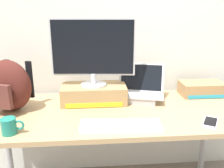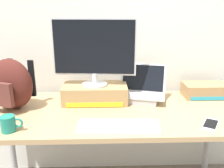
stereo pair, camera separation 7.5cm
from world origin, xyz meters
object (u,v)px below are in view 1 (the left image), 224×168
at_px(toner_box_yellow, 94,94).
at_px(messenger_backpack, 9,86).
at_px(coffee_mug, 9,126).
at_px(external_keyboard, 121,125).
at_px(open_laptop, 140,93).
at_px(cell_phone, 210,122).
at_px(toner_box_cyan, 201,89).
at_px(desktop_monitor, 93,51).

relative_size(toner_box_yellow, messenger_backpack, 1.27).
bearing_deg(coffee_mug, external_keyboard, 2.29).
distance_m(toner_box_yellow, open_laptop, 0.34).
distance_m(open_laptop, cell_phone, 0.53).
height_order(messenger_backpack, toner_box_cyan, messenger_backpack).
relative_size(open_laptop, coffee_mug, 3.06).
bearing_deg(toner_box_yellow, toner_box_cyan, 5.20).
xyz_separation_m(messenger_backpack, cell_phone, (1.22, -0.29, -0.16)).
relative_size(coffee_mug, toner_box_cyan, 0.38).
bearing_deg(desktop_monitor, coffee_mug, -131.96).
distance_m(open_laptop, messenger_backpack, 0.89).
height_order(open_laptop, cell_phone, open_laptop).
height_order(toner_box_yellow, cell_phone, toner_box_yellow).
bearing_deg(open_laptop, coffee_mug, -136.42).
relative_size(toner_box_yellow, desktop_monitor, 0.79).
bearing_deg(coffee_mug, toner_box_yellow, 43.24).
relative_size(toner_box_yellow, cell_phone, 2.67).
bearing_deg(toner_box_cyan, cell_phone, -107.59).
distance_m(desktop_monitor, coffee_mug, 0.70).
distance_m(open_laptop, coffee_mug, 0.90).
xyz_separation_m(toner_box_yellow, coffee_mug, (-0.45, -0.43, -0.02)).
bearing_deg(external_keyboard, toner_box_yellow, 113.11).
xyz_separation_m(desktop_monitor, toner_box_cyan, (0.82, 0.08, -0.32)).
bearing_deg(toner_box_cyan, external_keyboard, -144.86).
height_order(desktop_monitor, coffee_mug, desktop_monitor).
relative_size(coffee_mug, cell_phone, 0.72).
height_order(external_keyboard, toner_box_cyan, toner_box_cyan).
bearing_deg(toner_box_yellow, external_keyboard, -70.26).
height_order(messenger_backpack, cell_phone, messenger_backpack).
bearing_deg(external_keyboard, cell_phone, 4.40).
bearing_deg(cell_phone, toner_box_cyan, 104.61).
bearing_deg(coffee_mug, messenger_backpack, 105.33).
distance_m(messenger_backpack, cell_phone, 1.26).
height_order(open_laptop, messenger_backpack, messenger_backpack).
relative_size(external_keyboard, coffee_mug, 3.83).
relative_size(cell_phone, toner_box_cyan, 0.52).
distance_m(toner_box_yellow, desktop_monitor, 0.30).
height_order(open_laptop, coffee_mug, open_laptop).
bearing_deg(coffee_mug, open_laptop, 29.00).
bearing_deg(messenger_backpack, cell_phone, 7.63).
bearing_deg(toner_box_yellow, messenger_backpack, -169.55).
bearing_deg(external_keyboard, coffee_mug, -174.35).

